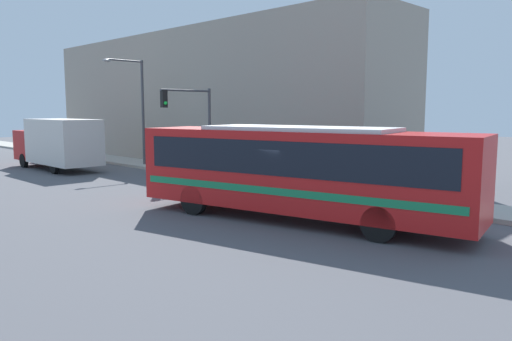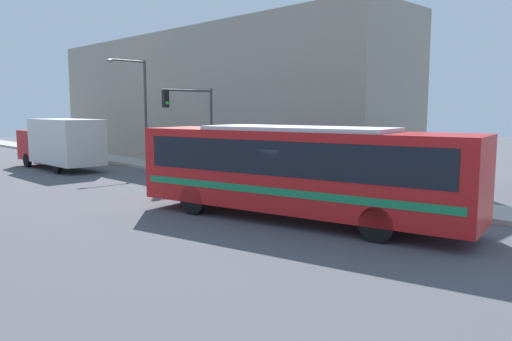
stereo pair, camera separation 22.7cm
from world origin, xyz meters
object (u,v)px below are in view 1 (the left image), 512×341
at_px(traffic_light_pole, 192,115).
at_px(parking_meter, 222,159).
at_px(pedestrian_near_corner, 256,161).
at_px(street_lamp, 137,102).
at_px(delivery_truck, 57,142).
at_px(city_bus, 298,167).
at_px(fire_hydrant, 268,175).

height_order(traffic_light_pole, parking_meter, traffic_light_pole).
bearing_deg(pedestrian_near_corner, street_lamp, 95.32).
distance_m(delivery_truck, pedestrian_near_corner, 13.47).
bearing_deg(parking_meter, city_bus, -117.38).
distance_m(city_bus, traffic_light_pole, 11.51).
xyz_separation_m(delivery_truck, fire_hydrant, (4.42, -14.01, -1.17)).
distance_m(traffic_light_pole, street_lamp, 6.96).
distance_m(fire_hydrant, traffic_light_pole, 5.58).
bearing_deg(fire_hydrant, traffic_light_pole, 102.61).
bearing_deg(street_lamp, parking_meter, -88.89).
relative_size(city_bus, pedestrian_near_corner, 6.74).
xyz_separation_m(delivery_truck, street_lamp, (4.26, -2.50, 2.52)).
bearing_deg(pedestrian_near_corner, traffic_light_pole, 120.62).
relative_size(fire_hydrant, parking_meter, 0.54).
height_order(delivery_truck, traffic_light_pole, traffic_light_pole).
bearing_deg(delivery_truck, parking_meter, -67.26).
relative_size(delivery_truck, street_lamp, 1.18).
height_order(city_bus, parking_meter, city_bus).
bearing_deg(traffic_light_pole, delivery_truck, 109.85).
relative_size(delivery_truck, parking_meter, 5.68).
xyz_separation_m(street_lamp, pedestrian_near_corner, (0.92, -9.92, -3.15)).
xyz_separation_m(fire_hydrant, parking_meter, (0.00, 3.46, 0.56)).
relative_size(parking_meter, street_lamp, 0.21).
xyz_separation_m(city_bus, street_lamp, (4.78, 17.57, 2.37)).
distance_m(city_bus, delivery_truck, 20.08).
bearing_deg(pedestrian_near_corner, fire_hydrant, -115.72).
xyz_separation_m(delivery_truck, parking_meter, (4.42, -10.55, -0.61)).
bearing_deg(pedestrian_near_corner, city_bus, -126.67).
relative_size(delivery_truck, pedestrian_near_corner, 4.44).
xyz_separation_m(traffic_light_pole, pedestrian_near_corner, (1.81, -3.05, -2.37)).
distance_m(delivery_truck, parking_meter, 11.45).
bearing_deg(street_lamp, traffic_light_pole, -97.34).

